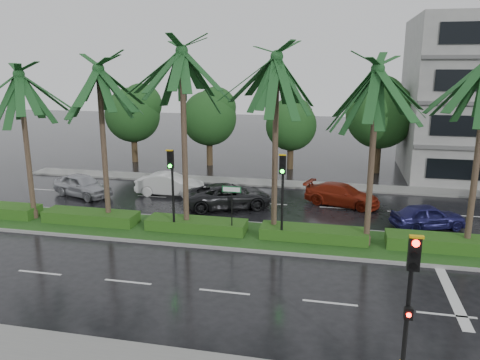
% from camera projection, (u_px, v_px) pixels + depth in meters
% --- Properties ---
extents(ground, '(120.00, 120.00, 0.00)m').
position_uv_depth(ground, '(250.00, 245.00, 22.71)').
color(ground, black).
rests_on(ground, ground).
extents(far_sidewalk, '(40.00, 2.00, 0.12)m').
position_uv_depth(far_sidewalk, '(281.00, 184.00, 34.07)').
color(far_sidewalk, slate).
rests_on(far_sidewalk, ground).
extents(median, '(36.00, 4.00, 0.15)m').
position_uv_depth(median, '(253.00, 236.00, 23.64)').
color(median, gray).
rests_on(median, ground).
extents(hedge, '(35.20, 1.40, 0.60)m').
position_uv_depth(hedge, '(253.00, 229.00, 23.55)').
color(hedge, '#214B15').
rests_on(hedge, median).
extents(lane_markings, '(34.00, 13.06, 0.01)m').
position_uv_depth(lane_markings, '(312.00, 253.00, 21.67)').
color(lane_markings, silver).
rests_on(lane_markings, ground).
extents(palm_row, '(26.30, 4.20, 9.79)m').
position_uv_depth(palm_row, '(229.00, 78.00, 22.04)').
color(palm_row, '#3C2D22').
rests_on(palm_row, median).
extents(signal_near, '(0.34, 0.45, 4.36)m').
position_uv_depth(signal_near, '(409.00, 305.00, 11.96)').
color(signal_near, black).
rests_on(signal_near, near_sidewalk).
extents(signal_median_left, '(0.34, 0.42, 4.36)m').
position_uv_depth(signal_median_left, '(172.00, 179.00, 23.10)').
color(signal_median_left, black).
rests_on(signal_median_left, median).
extents(signal_median_right, '(0.34, 0.42, 4.36)m').
position_uv_depth(signal_median_right, '(282.00, 185.00, 21.96)').
color(signal_median_right, black).
rests_on(signal_median_right, median).
extents(street_sign, '(0.95, 0.09, 2.60)m').
position_uv_depth(street_sign, '(232.00, 199.00, 22.86)').
color(street_sign, black).
rests_on(street_sign, median).
extents(bg_trees, '(33.09, 5.37, 7.76)m').
position_uv_depth(bg_trees, '(312.00, 114.00, 37.93)').
color(bg_trees, '#3E2B1C').
rests_on(bg_trees, ground).
extents(car_silver, '(3.21, 4.72, 1.49)m').
position_uv_depth(car_silver, '(82.00, 185.00, 30.93)').
color(car_silver, '#A8A9B0').
rests_on(car_silver, ground).
extents(car_white, '(1.68, 4.52, 1.48)m').
position_uv_depth(car_white, '(170.00, 184.00, 31.17)').
color(car_white, silver).
rests_on(car_white, ground).
extents(car_darkgrey, '(4.37, 5.80, 1.46)m').
position_uv_depth(car_darkgrey, '(229.00, 196.00, 28.45)').
color(car_darkgrey, black).
rests_on(car_darkgrey, ground).
extents(car_red, '(3.17, 4.97, 1.34)m').
position_uv_depth(car_red, '(342.00, 195.00, 28.95)').
color(car_red, maroon).
rests_on(car_red, ground).
extents(car_blue, '(2.80, 4.17, 1.32)m').
position_uv_depth(car_blue, '(428.00, 216.00, 24.84)').
color(car_blue, navy).
rests_on(car_blue, ground).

